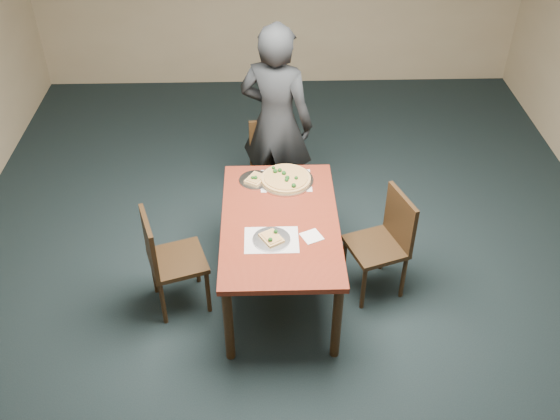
{
  "coord_description": "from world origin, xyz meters",
  "views": [
    {
      "loc": [
        -0.2,
        -3.56,
        3.77
      ],
      "look_at": [
        -0.09,
        0.15,
        0.85
      ],
      "focal_mm": 40.0,
      "sensor_mm": 36.0,
      "label": 1
    }
  ],
  "objects_px": {
    "slice_plate_near": "(272,239)",
    "chair_left": "(167,257)",
    "chair_far": "(274,163)",
    "chair_right": "(385,239)",
    "diner": "(276,123)",
    "pizza_pan": "(286,179)",
    "slice_plate_far": "(256,179)",
    "dining_table": "(280,229)"
  },
  "relations": [
    {
      "from": "slice_plate_near",
      "to": "chair_left",
      "type": "bearing_deg",
      "value": 173.17
    },
    {
      "from": "chair_far",
      "to": "chair_right",
      "type": "relative_size",
      "value": 1.0
    },
    {
      "from": "chair_right",
      "to": "diner",
      "type": "height_order",
      "value": "diner"
    },
    {
      "from": "pizza_pan",
      "to": "slice_plate_far",
      "type": "height_order",
      "value": "pizza_pan"
    },
    {
      "from": "dining_table",
      "to": "pizza_pan",
      "type": "distance_m",
      "value": 0.54
    },
    {
      "from": "chair_left",
      "to": "chair_right",
      "type": "distance_m",
      "value": 1.73
    },
    {
      "from": "chair_far",
      "to": "slice_plate_near",
      "type": "bearing_deg",
      "value": -100.77
    },
    {
      "from": "slice_plate_near",
      "to": "diner",
      "type": "bearing_deg",
      "value": 87.15
    },
    {
      "from": "pizza_pan",
      "to": "slice_plate_far",
      "type": "relative_size",
      "value": 1.63
    },
    {
      "from": "dining_table",
      "to": "diner",
      "type": "relative_size",
      "value": 0.81
    },
    {
      "from": "chair_left",
      "to": "slice_plate_near",
      "type": "relative_size",
      "value": 3.25
    },
    {
      "from": "dining_table",
      "to": "chair_far",
      "type": "relative_size",
      "value": 1.65
    },
    {
      "from": "diner",
      "to": "slice_plate_near",
      "type": "height_order",
      "value": "diner"
    },
    {
      "from": "slice_plate_near",
      "to": "dining_table",
      "type": "bearing_deg",
      "value": 73.26
    },
    {
      "from": "dining_table",
      "to": "slice_plate_far",
      "type": "height_order",
      "value": "slice_plate_far"
    },
    {
      "from": "slice_plate_near",
      "to": "chair_right",
      "type": "bearing_deg",
      "value": 16.01
    },
    {
      "from": "chair_right",
      "to": "diner",
      "type": "relative_size",
      "value": 0.49
    },
    {
      "from": "chair_far",
      "to": "slice_plate_far",
      "type": "height_order",
      "value": "chair_far"
    },
    {
      "from": "slice_plate_far",
      "to": "slice_plate_near",
      "type": "bearing_deg",
      "value": -81.13
    },
    {
      "from": "pizza_pan",
      "to": "slice_plate_near",
      "type": "relative_size",
      "value": 1.63
    },
    {
      "from": "diner",
      "to": "slice_plate_near",
      "type": "distance_m",
      "value": 1.4
    },
    {
      "from": "dining_table",
      "to": "slice_plate_near",
      "type": "bearing_deg",
      "value": -106.74
    },
    {
      "from": "chair_right",
      "to": "diner",
      "type": "distance_m",
      "value": 1.47
    },
    {
      "from": "chair_far",
      "to": "pizza_pan",
      "type": "bearing_deg",
      "value": -90.87
    },
    {
      "from": "chair_far",
      "to": "pizza_pan",
      "type": "distance_m",
      "value": 0.68
    },
    {
      "from": "pizza_pan",
      "to": "diner",
      "type": "bearing_deg",
      "value": 95.67
    },
    {
      "from": "dining_table",
      "to": "chair_right",
      "type": "height_order",
      "value": "chair_right"
    },
    {
      "from": "chair_far",
      "to": "pizza_pan",
      "type": "height_order",
      "value": "chair_far"
    },
    {
      "from": "chair_right",
      "to": "pizza_pan",
      "type": "bearing_deg",
      "value": -141.03
    },
    {
      "from": "chair_far",
      "to": "diner",
      "type": "xyz_separation_m",
      "value": [
        0.02,
        0.02,
        0.42
      ]
    },
    {
      "from": "chair_left",
      "to": "diner",
      "type": "distance_m",
      "value": 1.62
    },
    {
      "from": "chair_right",
      "to": "slice_plate_near",
      "type": "xyz_separation_m",
      "value": [
        -0.91,
        -0.26,
        0.25
      ]
    },
    {
      "from": "chair_far",
      "to": "slice_plate_near",
      "type": "distance_m",
      "value": 1.4
    },
    {
      "from": "chair_left",
      "to": "chair_right",
      "type": "relative_size",
      "value": 1.0
    },
    {
      "from": "chair_left",
      "to": "slice_plate_near",
      "type": "distance_m",
      "value": 0.85
    },
    {
      "from": "dining_table",
      "to": "chair_far",
      "type": "xyz_separation_m",
      "value": [
        -0.02,
        1.14,
        -0.14
      ]
    },
    {
      "from": "chair_right",
      "to": "pizza_pan",
      "type": "height_order",
      "value": "chair_right"
    },
    {
      "from": "chair_right",
      "to": "slice_plate_near",
      "type": "height_order",
      "value": "chair_right"
    },
    {
      "from": "chair_left",
      "to": "pizza_pan",
      "type": "height_order",
      "value": "chair_left"
    },
    {
      "from": "chair_right",
      "to": "pizza_pan",
      "type": "relative_size",
      "value": 1.99
    },
    {
      "from": "diner",
      "to": "chair_far",
      "type": "bearing_deg",
      "value": 58.31
    },
    {
      "from": "dining_table",
      "to": "chair_far",
      "type": "distance_m",
      "value": 1.15
    }
  ]
}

